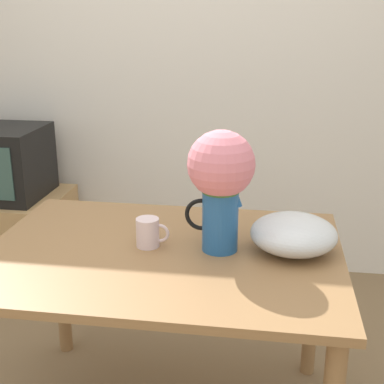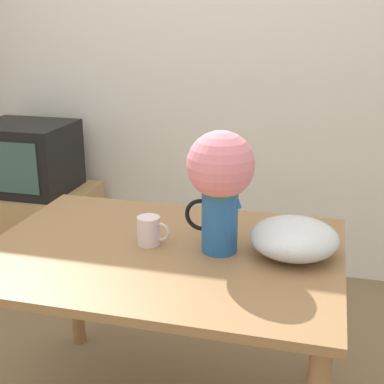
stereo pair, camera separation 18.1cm
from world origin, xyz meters
The scene contains 6 objects.
wall_back centered at (0.00, 1.69, 1.30)m, with size 8.00×0.05×2.60m.
table centered at (0.13, 0.25, 0.63)m, with size 1.24×0.91×0.73m.
flower_vase centered at (0.32, 0.28, 0.99)m, with size 0.24×0.23×0.42m.
coffee_mug centered at (0.07, 0.27, 0.78)m, with size 0.12×0.08×0.10m.
white_bowl centered at (0.58, 0.31, 0.79)m, with size 0.30×0.30×0.13m.
tv_stand centered at (-1.05, 1.31, 0.26)m, with size 0.73×0.54×0.51m.
Camera 1 is at (0.49, -1.42, 1.51)m, focal length 50.00 mm.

